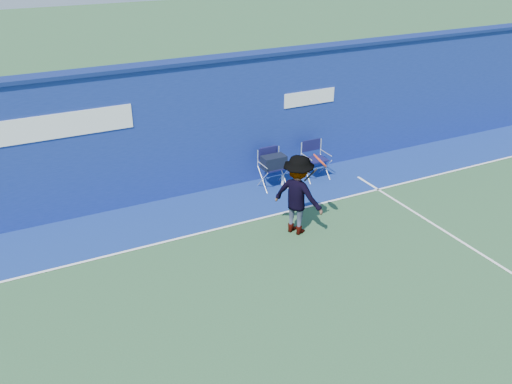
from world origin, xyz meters
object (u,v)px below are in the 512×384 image
directors_chair_right (315,167)px  water_bottle (283,180)px  directors_chair_left (273,172)px  tennis_player (298,195)px

directors_chair_right → water_bottle: bearing=179.3°
directors_chair_left → directors_chair_right: 1.18m
directors_chair_right → water_bottle: (-0.91, 0.01, -0.16)m
directors_chair_right → tennis_player: size_ratio=0.56×
directors_chair_left → water_bottle: directors_chair_left is taller
directors_chair_right → tennis_player: bearing=-130.2°
water_bottle → tennis_player: 2.31m
water_bottle → tennis_player: size_ratio=0.16×
directors_chair_left → directors_chair_right: (1.17, -0.03, -0.11)m
directors_chair_left → directors_chair_right: directors_chair_left is taller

